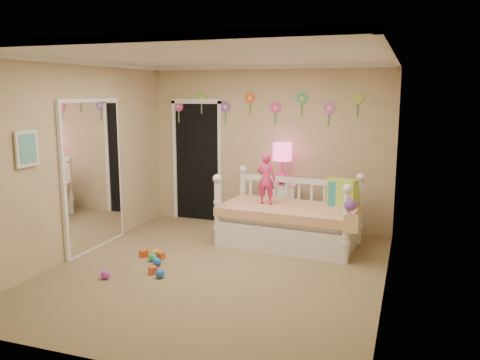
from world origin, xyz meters
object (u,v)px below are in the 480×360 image
at_px(child, 266,179).
at_px(table_lamp, 282,157).
at_px(daybed, 289,210).
at_px(nightstand, 281,207).

xyz_separation_m(child, table_lamp, (0.05, 0.72, 0.23)).
bearing_deg(child, table_lamp, -94.15).
xyz_separation_m(daybed, nightstand, (-0.29, 0.72, -0.15)).
bearing_deg(nightstand, table_lamp, 0.00).
height_order(nightstand, table_lamp, table_lamp).
bearing_deg(daybed, table_lamp, 116.35).
bearing_deg(table_lamp, child, -93.83).
height_order(daybed, nightstand, daybed).
bearing_deg(nightstand, daybed, -71.86).
bearing_deg(child, daybed, -179.91).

